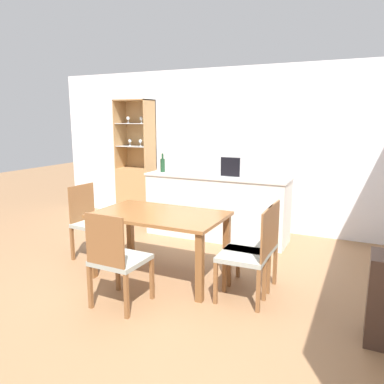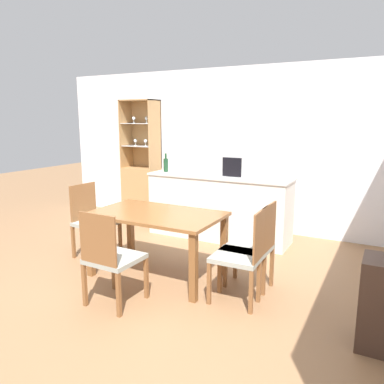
% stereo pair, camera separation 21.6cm
% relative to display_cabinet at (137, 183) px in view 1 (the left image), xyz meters
% --- Properties ---
extents(ground_plane, '(18.00, 18.00, 0.00)m').
position_rel_display_cabinet_xyz_m(ground_plane, '(1.78, -2.42, -0.61)').
color(ground_plane, '#936B47').
extents(wall_back, '(6.80, 0.06, 2.55)m').
position_rel_display_cabinet_xyz_m(wall_back, '(1.78, 0.21, 0.66)').
color(wall_back, silver).
rests_on(wall_back, ground_plane).
extents(kitchen_counter, '(2.13, 0.59, 0.94)m').
position_rel_display_cabinet_xyz_m(kitchen_counter, '(1.74, -0.50, -0.14)').
color(kitchen_counter, silver).
rests_on(kitchen_counter, ground_plane).
extents(display_cabinet, '(0.64, 0.38, 2.07)m').
position_rel_display_cabinet_xyz_m(display_cabinet, '(0.00, 0.00, 0.00)').
color(display_cabinet, tan).
rests_on(display_cabinet, ground_plane).
extents(dining_table, '(1.44, 0.86, 0.73)m').
position_rel_display_cabinet_xyz_m(dining_table, '(1.69, -2.07, 0.01)').
color(dining_table, brown).
rests_on(dining_table, ground_plane).
extents(dining_chair_side_right_near, '(0.47, 0.47, 0.93)m').
position_rel_display_cabinet_xyz_m(dining_chair_side_right_near, '(2.76, -2.20, -0.14)').
color(dining_chair_side_right_near, '#999E93').
rests_on(dining_chair_side_right_near, ground_plane).
extents(dining_chair_head_near, '(0.46, 0.46, 0.93)m').
position_rel_display_cabinet_xyz_m(dining_chair_head_near, '(1.69, -2.85, -0.14)').
color(dining_chair_head_near, '#999E93').
rests_on(dining_chair_head_near, ground_plane).
extents(dining_chair_side_right_far, '(0.46, 0.46, 0.93)m').
position_rel_display_cabinet_xyz_m(dining_chair_side_right_far, '(2.76, -1.94, -0.14)').
color(dining_chair_side_right_far, '#999E93').
rests_on(dining_chair_side_right_far, ground_plane).
extents(dining_chair_side_left_far, '(0.49, 0.49, 0.93)m').
position_rel_display_cabinet_xyz_m(dining_chair_side_left_far, '(0.63, -1.94, -0.14)').
color(dining_chair_side_left_far, '#999E93').
rests_on(dining_chair_side_left_far, ground_plane).
extents(microwave, '(0.44, 0.34, 0.30)m').
position_rel_display_cabinet_xyz_m(microwave, '(2.06, -0.48, 0.48)').
color(microwave, '#B7BABF').
rests_on(microwave, kitchen_counter).
extents(wine_bottle, '(0.07, 0.07, 0.29)m').
position_rel_display_cabinet_xyz_m(wine_bottle, '(0.86, -0.55, 0.44)').
color(wine_bottle, '#193D23').
rests_on(wine_bottle, kitchen_counter).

